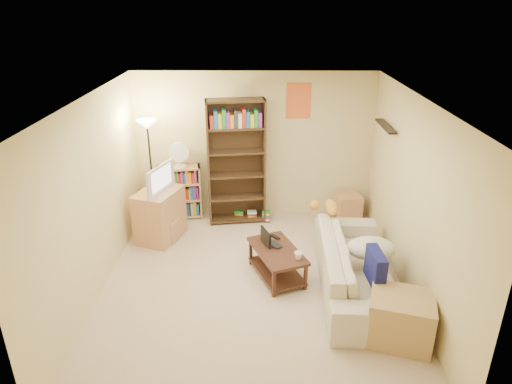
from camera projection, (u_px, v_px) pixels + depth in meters
room at (253, 172)px, 5.53m from camera, size 4.50×4.54×2.52m
sofa at (357, 266)px, 5.95m from camera, size 2.41×1.10×0.68m
navy_pillow at (375, 267)px, 5.36m from camera, size 0.16×0.46×0.40m
cream_blanket at (371, 248)px, 5.90m from camera, size 0.63×0.45×0.27m
tabby_cat at (329, 207)px, 6.61m from camera, size 0.54×0.21×0.19m
coffee_table at (277, 259)px, 6.24m from camera, size 0.85×1.09×0.43m
laptop at (275, 243)px, 6.33m from camera, size 0.50×0.50×0.02m
laptop_screen at (266, 237)px, 6.24m from camera, size 0.13×0.30×0.21m
mug at (298, 256)px, 5.93m from camera, size 0.19×0.19×0.10m
tv_remote at (275, 237)px, 6.48m from camera, size 0.15×0.17×0.02m
tv_stand at (160, 215)px, 7.20m from camera, size 0.76×0.90×0.82m
television at (156, 178)px, 6.96m from camera, size 0.80×0.56×0.43m
tall_bookshelf at (236, 160)px, 7.49m from camera, size 0.98×0.44×2.11m
short_bookshelf at (180, 192)px, 7.87m from camera, size 0.77×0.41×0.94m
desk_fan at (180, 155)px, 7.55m from camera, size 0.33×0.19×0.45m
floor_lamp at (149, 144)px, 7.09m from camera, size 0.31×0.31×1.85m
side_table at (347, 207)px, 7.88m from camera, size 0.46×0.46×0.47m
end_cabinet at (400, 319)px, 5.06m from camera, size 0.82×0.75×0.57m
book_stacks at (254, 215)px, 7.92m from camera, size 0.64×0.25×0.19m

